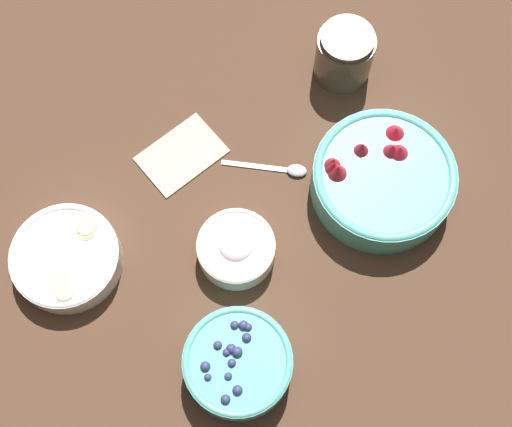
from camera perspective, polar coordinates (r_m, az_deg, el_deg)
name	(u,v)px	position (r m, az deg, el deg)	size (l,w,h in m)	color
ground_plane	(261,250)	(1.10, 0.43, -2.92)	(4.00, 4.00, 0.00)	#4C3323
bowl_strawberries	(382,178)	(1.11, 10.05, 2.82)	(0.22, 0.22, 0.09)	#56B7A8
bowl_blueberries	(238,363)	(1.02, -1.47, -11.89)	(0.15, 0.15, 0.07)	#56B7A8
bowl_bananas	(66,258)	(1.10, -14.93, -3.42)	(0.16, 0.16, 0.04)	white
bowl_cream	(236,248)	(1.07, -1.60, -2.80)	(0.12, 0.12, 0.05)	silver
jar_chocolate	(344,55)	(1.20, 7.07, 12.44)	(0.09, 0.09, 0.10)	brown
napkin	(181,154)	(1.16, -5.98, 4.72)	(0.15, 0.11, 0.01)	beige
spoon	(281,169)	(1.14, 2.00, 3.60)	(0.12, 0.09, 0.01)	#B2B2B7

